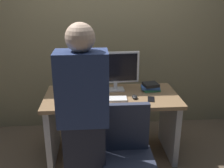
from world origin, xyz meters
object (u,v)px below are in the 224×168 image
(person_at_desk, at_px, (84,123))
(cup_near_keyboard, at_px, (78,99))
(keyboard, at_px, (107,99))
(office_chair, at_px, (128,164))
(mouse, at_px, (135,97))
(desk, at_px, (112,114))
(book_stack, at_px, (151,87))
(cell_phone, at_px, (151,99))
(monitor, at_px, (116,69))

(person_at_desk, relative_size, cup_near_keyboard, 18.00)
(keyboard, xyz_separation_m, cup_near_keyboard, (-0.30, -0.06, 0.04))
(cup_near_keyboard, bearing_deg, office_chair, -53.49)
(mouse, bearing_deg, cup_near_keyboard, -172.48)
(desk, xyz_separation_m, cup_near_keyboard, (-0.36, -0.19, 0.28))
(desk, bearing_deg, cup_near_keyboard, -152.62)
(cup_near_keyboard, distance_m, book_stack, 0.88)
(desk, xyz_separation_m, book_stack, (0.46, 0.11, 0.28))
(office_chair, relative_size, mouse, 9.40)
(mouse, height_order, cup_near_keyboard, cup_near_keyboard)
(cell_phone, bearing_deg, office_chair, -105.36)
(monitor, xyz_separation_m, cup_near_keyboard, (-0.42, -0.35, -0.21))
(person_at_desk, distance_m, cell_phone, 0.95)
(office_chair, bearing_deg, desk, 95.97)
(person_at_desk, height_order, cup_near_keyboard, person_at_desk)
(cup_near_keyboard, bearing_deg, person_at_desk, -82.47)
(monitor, height_order, keyboard, monitor)
(office_chair, height_order, mouse, office_chair)
(cup_near_keyboard, bearing_deg, monitor, 39.39)
(desk, distance_m, office_chair, 0.80)
(monitor, relative_size, book_stack, 2.45)
(desk, bearing_deg, cell_phone, -20.55)
(desk, relative_size, person_at_desk, 0.90)
(desk, bearing_deg, person_at_desk, -109.69)
(desk, xyz_separation_m, cell_phone, (0.41, -0.15, 0.24))
(desk, xyz_separation_m, keyboard, (-0.06, -0.13, 0.24))
(cup_near_keyboard, bearing_deg, cell_phone, 2.57)
(cup_near_keyboard, distance_m, cell_phone, 0.78)
(office_chair, xyz_separation_m, book_stack, (0.38, 0.91, 0.37))
(keyboard, height_order, book_stack, book_stack)
(desk, height_order, cell_phone, cell_phone)
(mouse, xyz_separation_m, cup_near_keyboard, (-0.61, -0.08, 0.03))
(person_at_desk, height_order, mouse, person_at_desk)
(mouse, bearing_deg, keyboard, -175.66)
(book_stack, distance_m, cell_phone, 0.28)
(book_stack, bearing_deg, monitor, 174.18)
(mouse, relative_size, cell_phone, 0.69)
(person_at_desk, distance_m, keyboard, 0.70)
(person_at_desk, xyz_separation_m, monitor, (0.34, 0.95, 0.17))
(person_at_desk, height_order, monitor, person_at_desk)
(desk, height_order, mouse, mouse)
(monitor, bearing_deg, office_chair, -88.35)
(book_stack, bearing_deg, office_chair, -112.64)
(cell_phone, bearing_deg, monitor, 150.66)
(office_chair, xyz_separation_m, monitor, (-0.03, 0.95, 0.58))
(desk, height_order, office_chair, office_chair)
(office_chair, xyz_separation_m, keyboard, (-0.15, 0.66, 0.34))
(office_chair, xyz_separation_m, cell_phone, (0.33, 0.64, 0.33))
(book_stack, bearing_deg, cup_near_keyboard, -159.82)
(desk, height_order, keyboard, keyboard)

